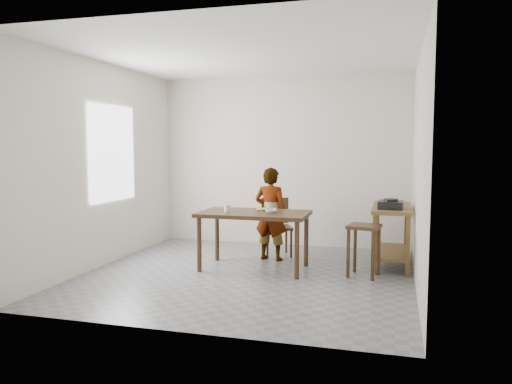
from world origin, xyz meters
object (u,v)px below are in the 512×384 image
(child, at_px, (271,214))
(stool, at_px, (364,251))
(dining_table, at_px, (254,241))
(prep_counter, at_px, (391,236))
(dining_chair, at_px, (277,227))

(child, distance_m, stool, 1.47)
(child, height_order, stool, child)
(child, xyz_separation_m, stool, (1.31, -0.57, -0.33))
(dining_table, height_order, child, child)
(child, bearing_deg, prep_counter, -166.64)
(dining_table, height_order, prep_counter, prep_counter)
(stool, bearing_deg, dining_table, -179.96)
(prep_counter, relative_size, dining_chair, 1.44)
(dining_chair, bearing_deg, stool, -57.61)
(dining_chair, bearing_deg, dining_table, -121.12)
(dining_table, distance_m, dining_chair, 0.87)
(prep_counter, bearing_deg, dining_chair, 174.29)
(dining_table, relative_size, prep_counter, 1.17)
(dining_table, bearing_deg, prep_counter, 22.15)
(dining_table, bearing_deg, dining_chair, 82.77)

